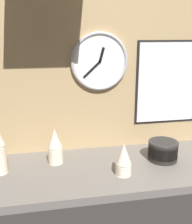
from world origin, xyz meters
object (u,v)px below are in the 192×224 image
object	(u,v)px
bowl_stack_right	(163,150)
menu_board	(167,83)
cup_stack_center_left	(55,146)
wall_clock	(100,61)
cup_stack_center_right	(124,159)

from	to	relation	value
bowl_stack_right	menu_board	size ratio (longest dim) A/B	0.33
cup_stack_center_left	wall_clock	xyz separation A→B (m)	(0.27, 0.15, 0.43)
cup_stack_center_left	menu_board	size ratio (longest dim) A/B	0.39
bowl_stack_right	wall_clock	size ratio (longest dim) A/B	0.50
cup_stack_center_left	bowl_stack_right	distance (m)	0.60
cup_stack_center_right	menu_board	size ratio (longest dim) A/B	0.33
bowl_stack_right	menu_board	distance (m)	0.42
menu_board	bowl_stack_right	bearing A→B (deg)	-114.33
cup_stack_center_right	cup_stack_center_left	distance (m)	0.38
bowl_stack_right	menu_board	world-z (taller)	menu_board
cup_stack_center_right	bowl_stack_right	distance (m)	0.29
cup_stack_center_right	menu_board	bearing A→B (deg)	43.76
menu_board	wall_clock	bearing A→B (deg)	-178.80
cup_stack_center_left	menu_board	world-z (taller)	menu_board
bowl_stack_right	menu_board	bearing A→B (deg)	65.67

